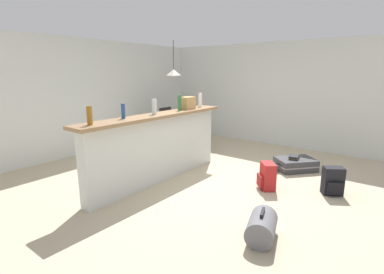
{
  "coord_description": "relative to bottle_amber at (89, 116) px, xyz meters",
  "views": [
    {
      "loc": [
        -3.86,
        -2.75,
        1.79
      ],
      "look_at": [
        0.24,
        0.44,
        0.62
      ],
      "focal_mm": 26.92,
      "sensor_mm": 36.0,
      "label": 1
    }
  ],
  "objects": [
    {
      "name": "bottle_amber",
      "position": [
        0.0,
        0.0,
        0.0
      ],
      "size": [
        0.07,
        0.07,
        0.24
      ],
      "primitive_type": "cylinder",
      "color": "#9E661E",
      "rests_on": "bar_countertop"
    },
    {
      "name": "backpack_red",
      "position": [
        1.99,
        -1.59,
        -1.05
      ],
      "size": [
        0.34,
        0.34,
        0.42
      ],
      "color": "red",
      "rests_on": "ground_plane"
    },
    {
      "name": "grocery_bag",
      "position": [
        2.04,
        0.03,
        -0.01
      ],
      "size": [
        0.26,
        0.18,
        0.22
      ],
      "primitive_type": "cube",
      "color": "tan",
      "rests_on": "bar_countertop"
    },
    {
      "name": "duffel_bag_grey",
      "position": [
        0.64,
        -2.12,
        -1.1
      ],
      "size": [
        0.55,
        0.43,
        0.34
      ],
      "color": "slate",
      "rests_on": "ground_plane"
    },
    {
      "name": "bottle_white",
      "position": [
        2.44,
        0.04,
        0.01
      ],
      "size": [
        0.07,
        0.07,
        0.27
      ],
      "primitive_type": "cylinder",
      "color": "silver",
      "rests_on": "bar_countertop"
    },
    {
      "name": "book_stack",
      "position": [
        3.15,
        -1.61,
        -1.0
      ],
      "size": [
        0.28,
        0.2,
        0.06
      ],
      "color": "tan",
      "rests_on": "suitcase_flat_charcoal"
    },
    {
      "name": "dining_chair_far_side",
      "position": [
        3.19,
        1.78,
        -0.74
      ],
      "size": [
        0.4,
        0.4,
        0.93
      ],
      "color": "black",
      "rests_on": "ground_plane"
    },
    {
      "name": "dining_chair_near_partition",
      "position": [
        3.03,
        0.63,
        -0.74
      ],
      "size": [
        0.45,
        0.45,
        0.93
      ],
      "color": "black",
      "rests_on": "ground_plane"
    },
    {
      "name": "backpack_black",
      "position": [
        2.4,
        -2.45,
        -1.05
      ],
      "size": [
        0.33,
        0.33,
        0.42
      ],
      "color": "black",
      "rests_on": "ground_plane"
    },
    {
      "name": "dining_table",
      "position": [
        3.11,
        1.18,
        -0.61
      ],
      "size": [
        1.1,
        0.8,
        0.74
      ],
      "color": "brown",
      "rests_on": "ground_plane"
    },
    {
      "name": "ground_plane",
      "position": [
        1.8,
        -0.51,
        -1.28
      ],
      "size": [
        13.0,
        13.0,
        0.05
      ],
      "primitive_type": "cube",
      "color": "#BCAD8E"
    },
    {
      "name": "wall_back",
      "position": [
        1.8,
        2.54,
        -0.0
      ],
      "size": [
        6.6,
        0.1,
        2.5
      ],
      "primitive_type": "cube",
      "color": "silver",
      "rests_on": "ground_plane"
    },
    {
      "name": "wall_right",
      "position": [
        4.85,
        -0.21,
        -0.0
      ],
      "size": [
        0.1,
        6.0,
        2.5
      ],
      "primitive_type": "cube",
      "color": "silver",
      "rests_on": "ground_plane"
    },
    {
      "name": "bottle_blue",
      "position": [
        0.6,
        0.07,
        -0.01
      ],
      "size": [
        0.06,
        0.06,
        0.22
      ],
      "primitive_type": "cylinder",
      "color": "#284C89",
      "rests_on": "bar_countertop"
    },
    {
      "name": "bar_countertop",
      "position": [
        1.22,
        -0.0,
        -0.15
      ],
      "size": [
        2.96,
        0.4,
        0.05
      ],
      "primitive_type": "cube",
      "color": "#93704C",
      "rests_on": "partition_half_wall"
    },
    {
      "name": "partition_half_wall",
      "position": [
        1.22,
        -0.0,
        -0.71
      ],
      "size": [
        2.8,
        0.2,
        1.08
      ],
      "primitive_type": "cube",
      "color": "silver",
      "rests_on": "ground_plane"
    },
    {
      "name": "bottle_green",
      "position": [
        1.8,
        0.02,
        0.01
      ],
      "size": [
        0.07,
        0.07,
        0.27
      ],
      "primitive_type": "cylinder",
      "color": "#2D6B38",
      "rests_on": "bar_countertop"
    },
    {
      "name": "bottle_clear",
      "position": [
        1.18,
        0.02,
        0.0
      ],
      "size": [
        0.08,
        0.08,
        0.24
      ],
      "primitive_type": "cylinder",
      "color": "silver",
      "rests_on": "bar_countertop"
    },
    {
      "name": "pendant_lamp",
      "position": [
        3.06,
        1.26,
        0.53
      ],
      "size": [
        0.34,
        0.34,
        0.83
      ],
      "color": "black"
    },
    {
      "name": "suitcase_flat_charcoal",
      "position": [
        3.17,
        -1.64,
        -1.14
      ],
      "size": [
        0.84,
        0.83,
        0.22
      ],
      "color": "#38383D",
      "rests_on": "ground_plane"
    }
  ]
}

